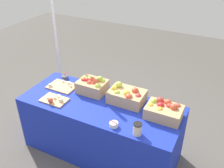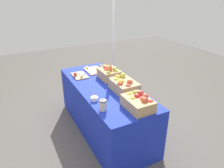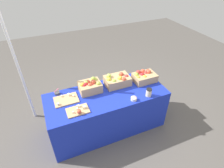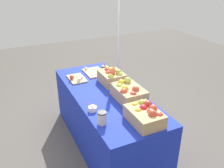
# 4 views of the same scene
# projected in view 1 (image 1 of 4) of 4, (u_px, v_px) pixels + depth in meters

# --- Properties ---
(ground_plane) EXTENTS (10.00, 10.00, 0.00)m
(ground_plane) POSITION_uv_depth(u_px,v_px,m) (102.00, 149.00, 3.31)
(ground_plane) COLOR #56514C
(table) EXTENTS (1.90, 0.76, 0.74)m
(table) POSITION_uv_depth(u_px,v_px,m) (101.00, 128.00, 3.12)
(table) COLOR #192DB7
(table) RESTS_ON ground_plane
(apple_crate_left) EXTENTS (0.38, 0.27, 0.18)m
(apple_crate_left) POSITION_uv_depth(u_px,v_px,m) (164.00, 110.00, 2.67)
(apple_crate_left) COLOR tan
(apple_crate_left) RESTS_ON table
(apple_crate_middle) EXTENTS (0.41, 0.28, 0.21)m
(apple_crate_middle) POSITION_uv_depth(u_px,v_px,m) (127.00, 96.00, 2.91)
(apple_crate_middle) COLOR tan
(apple_crate_middle) RESTS_ON table
(apple_crate_right) EXTENTS (0.34, 0.27, 0.21)m
(apple_crate_right) POSITION_uv_depth(u_px,v_px,m) (92.00, 85.00, 3.10)
(apple_crate_right) COLOR tan
(apple_crate_right) RESTS_ON table
(cutting_board_front) EXTENTS (0.31, 0.20, 0.08)m
(cutting_board_front) POSITION_uv_depth(u_px,v_px,m) (54.00, 100.00, 2.96)
(cutting_board_front) COLOR tan
(cutting_board_front) RESTS_ON table
(cutting_board_back) EXTENTS (0.35, 0.25, 0.05)m
(cutting_board_back) POSITION_uv_depth(u_px,v_px,m) (62.00, 86.00, 3.23)
(cutting_board_back) COLOR tan
(cutting_board_back) RESTS_ON table
(sample_bowl_near) EXTENTS (0.08, 0.08, 0.09)m
(sample_bowl_near) POSITION_uv_depth(u_px,v_px,m) (65.00, 77.00, 3.42)
(sample_bowl_near) COLOR #4C4C51
(sample_bowl_near) RESTS_ON table
(sample_bowl_mid) EXTENTS (0.09, 0.09, 0.10)m
(sample_bowl_mid) POSITION_uv_depth(u_px,v_px,m) (114.00, 124.00, 2.56)
(sample_bowl_mid) COLOR silver
(sample_bowl_mid) RESTS_ON table
(coffee_cup) EXTENTS (0.09, 0.09, 0.13)m
(coffee_cup) POSITION_uv_depth(u_px,v_px,m) (138.00, 129.00, 2.44)
(coffee_cup) COLOR beige
(coffee_cup) RESTS_ON table
(tent_pole) EXTENTS (0.04, 0.04, 2.30)m
(tent_pole) POSITION_uv_depth(u_px,v_px,m) (55.00, 34.00, 3.76)
(tent_pole) COLOR white
(tent_pole) RESTS_ON ground_plane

